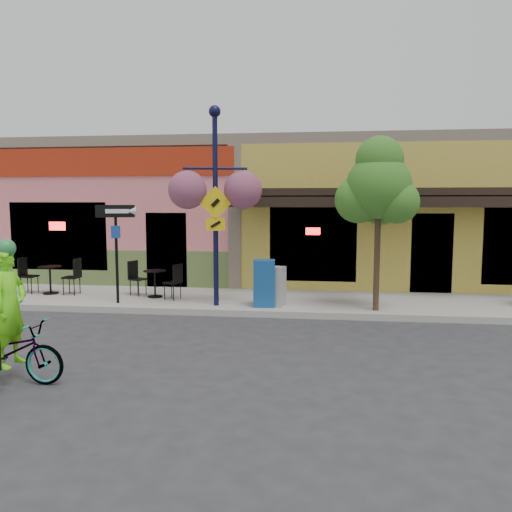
{
  "coord_description": "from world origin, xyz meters",
  "views": [
    {
      "loc": [
        1.35,
        -10.49,
        2.58
      ],
      "look_at": [
        -0.03,
        0.5,
        1.4
      ],
      "focal_mm": 35.0,
      "sensor_mm": 36.0,
      "label": 1
    }
  ],
  "objects_px": {
    "newspaper_box_blue": "(264,283)",
    "lamp_post": "(215,207)",
    "newspaper_box_grey": "(275,286)",
    "one_way_sign": "(117,254)",
    "building": "(281,212)",
    "bicycle": "(8,351)",
    "street_tree": "(378,223)",
    "cyclist_rider": "(10,324)"
  },
  "relations": [
    {
      "from": "newspaper_box_blue",
      "to": "lamp_post",
      "type": "bearing_deg",
      "value": 176.0
    },
    {
      "from": "lamp_post",
      "to": "newspaper_box_grey",
      "type": "height_order",
      "value": "lamp_post"
    },
    {
      "from": "one_way_sign",
      "to": "building",
      "type": "bearing_deg",
      "value": 43.21
    },
    {
      "from": "bicycle",
      "to": "street_tree",
      "type": "bearing_deg",
      "value": -47.03
    },
    {
      "from": "lamp_post",
      "to": "newspaper_box_blue",
      "type": "height_order",
      "value": "lamp_post"
    },
    {
      "from": "building",
      "to": "newspaper_box_blue",
      "type": "relative_size",
      "value": 16.52
    },
    {
      "from": "one_way_sign",
      "to": "newspaper_box_blue",
      "type": "height_order",
      "value": "one_way_sign"
    },
    {
      "from": "building",
      "to": "newspaper_box_blue",
      "type": "distance_m",
      "value": 6.65
    },
    {
      "from": "street_tree",
      "to": "one_way_sign",
      "type": "bearing_deg",
      "value": 179.36
    },
    {
      "from": "lamp_post",
      "to": "newspaper_box_blue",
      "type": "distance_m",
      "value": 2.12
    },
    {
      "from": "one_way_sign",
      "to": "newspaper_box_grey",
      "type": "xyz_separation_m",
      "value": [
        3.83,
        0.14,
        -0.72
      ]
    },
    {
      "from": "one_way_sign",
      "to": "street_tree",
      "type": "height_order",
      "value": "street_tree"
    },
    {
      "from": "cyclist_rider",
      "to": "street_tree",
      "type": "bearing_deg",
      "value": -46.79
    },
    {
      "from": "building",
      "to": "cyclist_rider",
      "type": "relative_size",
      "value": 10.59
    },
    {
      "from": "lamp_post",
      "to": "bicycle",
      "type": "bearing_deg",
      "value": -123.87
    },
    {
      "from": "building",
      "to": "one_way_sign",
      "type": "distance_m",
      "value": 7.45
    },
    {
      "from": "cyclist_rider",
      "to": "newspaper_box_blue",
      "type": "relative_size",
      "value": 1.56
    },
    {
      "from": "newspaper_box_blue",
      "to": "bicycle",
      "type": "bearing_deg",
      "value": -127.13
    },
    {
      "from": "newspaper_box_blue",
      "to": "cyclist_rider",
      "type": "bearing_deg",
      "value": -126.72
    },
    {
      "from": "one_way_sign",
      "to": "bicycle",
      "type": "bearing_deg",
      "value": -103.73
    },
    {
      "from": "building",
      "to": "bicycle",
      "type": "xyz_separation_m",
      "value": [
        -3.06,
        -11.49,
        -1.8
      ]
    },
    {
      "from": "newspaper_box_grey",
      "to": "one_way_sign",
      "type": "bearing_deg",
      "value": -160.2
    },
    {
      "from": "lamp_post",
      "to": "one_way_sign",
      "type": "relative_size",
      "value": 1.96
    },
    {
      "from": "building",
      "to": "cyclist_rider",
      "type": "bearing_deg",
      "value": -104.68
    },
    {
      "from": "cyclist_rider",
      "to": "street_tree",
      "type": "height_order",
      "value": "street_tree"
    },
    {
      "from": "bicycle",
      "to": "one_way_sign",
      "type": "bearing_deg",
      "value": 7.3
    },
    {
      "from": "bicycle",
      "to": "street_tree",
      "type": "xyz_separation_m",
      "value": [
        5.73,
        4.9,
        1.67
      ]
    },
    {
      "from": "building",
      "to": "newspaper_box_grey",
      "type": "height_order",
      "value": "building"
    },
    {
      "from": "lamp_post",
      "to": "street_tree",
      "type": "xyz_separation_m",
      "value": [
        3.71,
        -0.1,
        -0.36
      ]
    },
    {
      "from": "cyclist_rider",
      "to": "newspaper_box_grey",
      "type": "height_order",
      "value": "cyclist_rider"
    },
    {
      "from": "lamp_post",
      "to": "one_way_sign",
      "type": "distance_m",
      "value": 2.69
    },
    {
      "from": "cyclist_rider",
      "to": "one_way_sign",
      "type": "bearing_deg",
      "value": 7.87
    },
    {
      "from": "newspaper_box_grey",
      "to": "building",
      "type": "bearing_deg",
      "value": 110.78
    },
    {
      "from": "cyclist_rider",
      "to": "one_way_sign",
      "type": "distance_m",
      "value": 5.02
    },
    {
      "from": "newspaper_box_blue",
      "to": "street_tree",
      "type": "height_order",
      "value": "street_tree"
    },
    {
      "from": "building",
      "to": "cyclist_rider",
      "type": "distance_m",
      "value": 11.96
    },
    {
      "from": "building",
      "to": "newspaper_box_blue",
      "type": "xyz_separation_m",
      "value": [
        0.1,
        -6.47,
        -1.55
      ]
    },
    {
      "from": "lamp_post",
      "to": "building",
      "type": "bearing_deg",
      "value": 68.87
    },
    {
      "from": "cyclist_rider",
      "to": "one_way_sign",
      "type": "xyz_separation_m",
      "value": [
        -0.48,
        4.97,
        0.48
      ]
    },
    {
      "from": "bicycle",
      "to": "newspaper_box_blue",
      "type": "relative_size",
      "value": 1.56
    },
    {
      "from": "newspaper_box_blue",
      "to": "street_tree",
      "type": "xyz_separation_m",
      "value": [
        2.57,
        -0.12,
        1.42
      ]
    },
    {
      "from": "cyclist_rider",
      "to": "lamp_post",
      "type": "relative_size",
      "value": 0.37
    }
  ]
}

